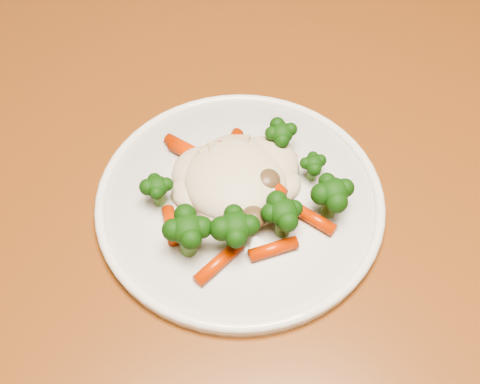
{
  "coord_description": "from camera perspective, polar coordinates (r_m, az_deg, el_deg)",
  "views": [
    {
      "loc": [
        -0.26,
        -0.11,
        1.22
      ],
      "look_at": [
        -0.17,
        0.22,
        0.77
      ],
      "focal_mm": 45.0,
      "sensor_mm": 36.0,
      "label": 1
    }
  ],
  "objects": [
    {
      "name": "plate",
      "position": [
        0.58,
        0.0,
        -0.86
      ],
      "size": [
        0.27,
        0.27,
        0.01
      ],
      "primitive_type": "cylinder",
      "color": "white",
      "rests_on": "dining_table"
    },
    {
      "name": "meal",
      "position": [
        0.55,
        0.25,
        0.45
      ],
      "size": [
        0.19,
        0.18,
        0.04
      ],
      "color": "beige",
      "rests_on": "plate"
    },
    {
      "name": "dining_table",
      "position": [
        0.68,
        -7.34,
        -3.97
      ],
      "size": [
        1.38,
        1.09,
        0.75
      ],
      "rotation": [
        0.0,
        0.0,
        0.26
      ],
      "color": "brown",
      "rests_on": "ground"
    }
  ]
}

